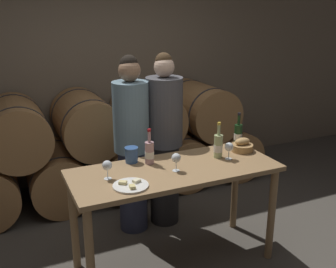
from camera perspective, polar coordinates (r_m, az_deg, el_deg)
name	(u,v)px	position (r m, az deg, el deg)	size (l,w,h in m)	color
ground_plane	(174,261)	(3.63, 0.94, -18.00)	(10.00, 10.00, 0.00)	#4C473F
stone_wall_back	(100,52)	(5.01, -9.80, 11.62)	(10.00, 0.12, 3.20)	#7F705B
barrel_stack	(118,145)	(4.67, -7.25, -1.61)	(3.58, 0.95, 1.23)	#9E7042
tasting_table	(175,182)	(3.24, 1.01, -6.96)	(1.70, 0.68, 0.89)	#99754C
person_left	(132,145)	(3.74, -5.30, -1.56)	(0.33, 0.33, 1.73)	#2D334C
person_right	(164,141)	(3.85, -0.53, -0.96)	(0.35, 0.35, 1.73)	#232326
wine_bottle_red	(238,134)	(3.74, 10.14, -0.07)	(0.08, 0.08, 0.31)	#193819
wine_bottle_white	(218,146)	(3.40, 7.30, -1.72)	(0.08, 0.08, 0.32)	#ADBC7F
wine_bottle_rose	(149,152)	(3.25, -2.71, -2.67)	(0.08, 0.08, 0.30)	#BC8E93
blue_crock	(131,154)	(3.30, -5.32, -2.94)	(0.11, 0.11, 0.13)	#335693
bread_basket	(242,146)	(3.60, 10.73, -1.73)	(0.19, 0.19, 0.12)	#A87F4C
cheese_plate	(131,185)	(2.88, -5.44, -7.42)	(0.26, 0.26, 0.04)	white
wine_glass_far_left	(107,166)	(2.99, -8.82, -4.59)	(0.08, 0.08, 0.15)	white
wine_glass_left	(176,158)	(3.10, 1.19, -3.56)	(0.08, 0.08, 0.15)	white
wine_glass_center	(229,147)	(3.38, 8.85, -1.92)	(0.08, 0.08, 0.15)	white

